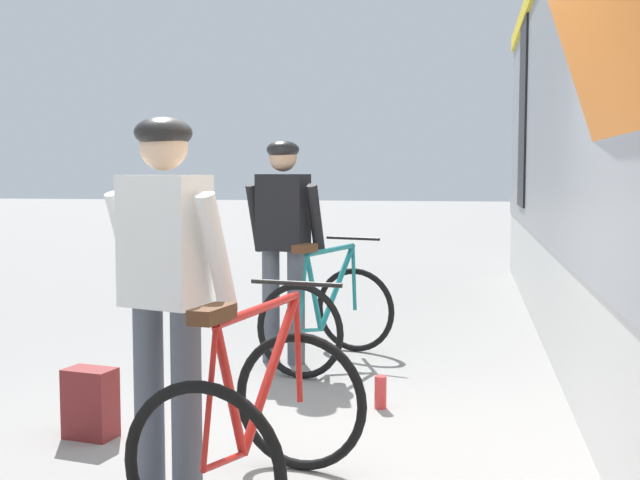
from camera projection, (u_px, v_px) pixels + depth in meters
The scene contains 7 objects.
ground_plane at pixel (321, 465), 4.21m from camera, with size 80.00×80.00×0.00m, color gray.
cyclist_near_in_dark at pixel (283, 231), 6.43m from camera, with size 0.65×0.39×1.76m.
cyclist_far_in_white at pixel (166, 273), 3.73m from camera, with size 0.66×0.44×1.76m.
bicycle_near_teal at pixel (329, 314), 6.42m from camera, with size 0.97×1.22×0.99m.
bicycle_far_red at pixel (257, 421), 3.64m from camera, with size 0.89×1.18×0.99m.
backpack_on_platform at pixel (90, 403), 4.65m from camera, with size 0.28×0.18×0.40m, color maroon.
water_bottle_near_the_bikes at pixel (380, 392), 5.23m from camera, with size 0.08×0.08×0.21m, color red.
Camera 1 is at (0.72, -4.04, 1.51)m, focal length 45.80 mm.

